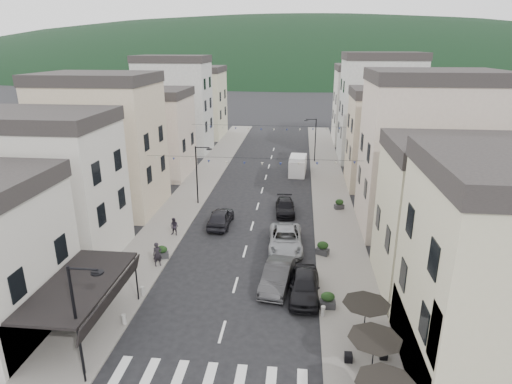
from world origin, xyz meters
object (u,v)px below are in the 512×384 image
(delivery_van, at_px, (298,165))
(pedestrian_a, at_px, (157,254))
(parked_car_b, at_px, (277,276))
(parked_car_c, at_px, (286,239))
(parked_car_e, at_px, (221,217))
(parked_car_d, at_px, (285,207))
(parked_car_a, at_px, (305,286))
(pedestrian_b, at_px, (174,227))

(delivery_van, distance_m, pedestrian_a, 27.03)
(parked_car_b, xyz_separation_m, parked_car_c, (0.33, 5.74, -0.01))
(parked_car_e, xyz_separation_m, delivery_van, (6.65, 17.25, 0.37))
(parked_car_e, bearing_deg, parked_car_b, 120.88)
(parked_car_c, xyz_separation_m, parked_car_d, (-0.33, 7.59, -0.16))
(parked_car_b, distance_m, pedestrian_a, 8.93)
(parked_car_c, relative_size, delivery_van, 1.13)
(parked_car_b, relative_size, pedestrian_a, 2.69)
(parked_car_c, distance_m, parked_car_e, 7.14)
(parked_car_b, height_order, parked_car_c, parked_car_b)
(parked_car_e, relative_size, pedestrian_a, 2.59)
(parked_car_c, distance_m, pedestrian_a, 9.92)
(parked_car_c, height_order, parked_car_d, parked_car_c)
(parked_car_a, bearing_deg, delivery_van, 92.77)
(pedestrian_a, height_order, pedestrian_b, pedestrian_a)
(parked_car_a, xyz_separation_m, pedestrian_b, (-10.84, 8.06, 0.09))
(parked_car_c, height_order, delivery_van, delivery_van)
(parked_car_b, height_order, parked_car_d, parked_car_b)
(parked_car_d, relative_size, pedestrian_b, 2.82)
(parked_car_a, xyz_separation_m, pedestrian_a, (-10.55, 2.79, 0.22))
(delivery_van, distance_m, pedestrian_b, 22.33)
(parked_car_d, relative_size, pedestrian_a, 2.42)
(pedestrian_a, distance_m, pedestrian_b, 5.28)
(parked_car_d, bearing_deg, parked_car_a, -87.26)
(parked_car_a, bearing_deg, parked_car_c, 103.50)
(parked_car_c, bearing_deg, parked_car_d, 89.70)
(parked_car_c, relative_size, parked_car_d, 1.30)
(parked_car_b, height_order, delivery_van, delivery_van)
(parked_car_c, bearing_deg, parked_car_b, -96.09)
(pedestrian_b, bearing_deg, pedestrian_a, -75.58)
(parked_car_b, bearing_deg, parked_car_d, 97.76)
(parked_car_b, relative_size, parked_car_c, 0.85)
(parked_car_b, xyz_separation_m, delivery_van, (1.05, 26.96, 0.36))
(parked_car_d, height_order, parked_car_e, parked_car_e)
(parked_car_a, relative_size, parked_car_d, 1.08)
(parked_car_d, xyz_separation_m, pedestrian_b, (-9.04, -6.28, 0.26))
(parked_car_d, relative_size, delivery_van, 0.87)
(pedestrian_b, bearing_deg, parked_car_b, -26.63)
(parked_car_c, bearing_deg, pedestrian_a, -159.18)
(parked_car_a, bearing_deg, parked_car_b, 151.62)
(delivery_van, bearing_deg, parked_car_b, -88.85)
(parked_car_e, relative_size, pedestrian_b, 3.02)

